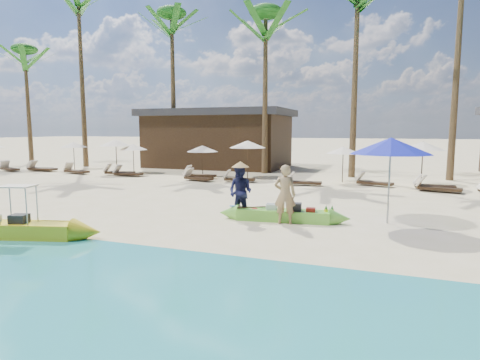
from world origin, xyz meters
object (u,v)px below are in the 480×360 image
(yellow_canoe, at_px, (12,229))
(blue_umbrella, at_px, (391,146))
(tourist, at_px, (285,194))
(green_canoe, at_px, (283,215))

(yellow_canoe, xyz_separation_m, blue_umbrella, (9.27, 5.15, 2.12))
(tourist, distance_m, blue_umbrella, 3.45)
(green_canoe, relative_size, yellow_canoe, 0.87)
(yellow_canoe, xyz_separation_m, tourist, (6.35, 4.04, 0.67))
(green_canoe, height_order, blue_umbrella, blue_umbrella)
(green_canoe, xyz_separation_m, blue_umbrella, (3.06, 0.80, 2.16))
(green_canoe, bearing_deg, blue_umbrella, 8.03)
(green_canoe, distance_m, blue_umbrella, 3.83)
(green_canoe, height_order, yellow_canoe, yellow_canoe)
(yellow_canoe, relative_size, blue_umbrella, 2.02)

